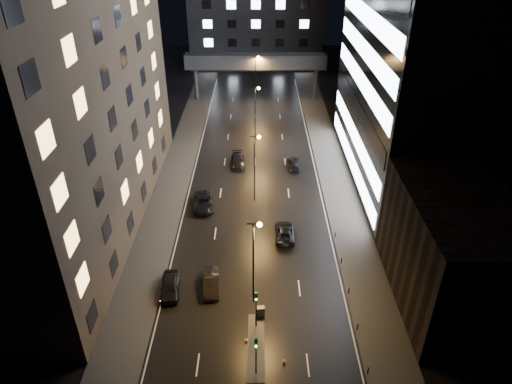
# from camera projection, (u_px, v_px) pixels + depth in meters

# --- Properties ---
(ground) EXTENTS (160.00, 160.00, 0.00)m
(ground) POSITION_uv_depth(u_px,v_px,m) (255.00, 162.00, 75.57)
(ground) COLOR black
(ground) RESTS_ON ground
(sidewalk_left) EXTENTS (5.00, 110.00, 0.15)m
(sidewalk_left) POSITION_uv_depth(u_px,v_px,m) (175.00, 176.00, 71.29)
(sidewalk_left) COLOR #383533
(sidewalk_left) RESTS_ON ground
(sidewalk_right) EXTENTS (5.00, 110.00, 0.15)m
(sidewalk_right) POSITION_uv_depth(u_px,v_px,m) (335.00, 176.00, 71.22)
(sidewalk_right) COLOR #383533
(sidewalk_right) RESTS_ON ground
(building_left) EXTENTS (15.00, 48.00, 40.00)m
(building_left) POSITION_uv_depth(u_px,v_px,m) (56.00, 70.00, 51.58)
(building_left) COLOR #2D2319
(building_left) RESTS_ON ground
(building_right_low) EXTENTS (10.00, 18.00, 12.00)m
(building_right_low) POSITION_uv_depth(u_px,v_px,m) (452.00, 251.00, 45.90)
(building_right_low) COLOR black
(building_right_low) RESTS_ON ground
(building_right_glass) EXTENTS (20.00, 36.00, 45.00)m
(building_right_glass) POSITION_uv_depth(u_px,v_px,m) (443.00, 25.00, 60.43)
(building_right_glass) COLOR black
(building_right_glass) RESTS_ON ground
(building_far) EXTENTS (34.00, 14.00, 25.00)m
(building_far) POSITION_uv_depth(u_px,v_px,m) (256.00, 17.00, 118.71)
(building_far) COLOR #333335
(building_far) RESTS_ON ground
(skybridge) EXTENTS (30.00, 3.00, 10.00)m
(skybridge) POSITION_uv_depth(u_px,v_px,m) (256.00, 62.00, 96.92)
(skybridge) COLOR #333335
(skybridge) RESTS_ON ground
(median_island) EXTENTS (1.60, 8.00, 0.15)m
(median_island) POSITION_uv_depth(u_px,v_px,m) (256.00, 346.00, 43.02)
(median_island) COLOR #383533
(median_island) RESTS_ON ground
(traffic_signal_near) EXTENTS (0.28, 0.34, 4.40)m
(traffic_signal_near) POSITION_uv_depth(u_px,v_px,m) (256.00, 304.00, 43.59)
(traffic_signal_near) COLOR black
(traffic_signal_near) RESTS_ON median_island
(traffic_signal_far) EXTENTS (0.28, 0.34, 4.40)m
(traffic_signal_far) POSITION_uv_depth(u_px,v_px,m) (256.00, 351.00, 38.89)
(traffic_signal_far) COLOR black
(traffic_signal_far) RESTS_ON median_island
(bollard_row) EXTENTS (0.12, 25.12, 0.90)m
(bollard_row) POSITION_uv_depth(u_px,v_px,m) (353.00, 309.00, 46.66)
(bollard_row) COLOR black
(bollard_row) RESTS_ON ground
(streetlight_near) EXTENTS (1.45, 0.50, 10.15)m
(streetlight_near) POSITION_uv_depth(u_px,v_px,m) (255.00, 253.00, 44.83)
(streetlight_near) COLOR black
(streetlight_near) RESTS_ON ground
(streetlight_mid_a) EXTENTS (1.45, 0.50, 10.15)m
(streetlight_mid_a) POSITION_uv_depth(u_px,v_px,m) (256.00, 160.00, 61.94)
(streetlight_mid_a) COLOR black
(streetlight_mid_a) RESTS_ON ground
(streetlight_mid_b) EXTENTS (1.45, 0.50, 10.15)m
(streetlight_mid_b) POSITION_uv_depth(u_px,v_px,m) (256.00, 107.00, 79.05)
(streetlight_mid_b) COLOR black
(streetlight_mid_b) RESTS_ON ground
(streetlight_far) EXTENTS (1.45, 0.50, 10.15)m
(streetlight_far) POSITION_uv_depth(u_px,v_px,m) (256.00, 73.00, 96.16)
(streetlight_far) COLOR black
(streetlight_far) RESTS_ON ground
(car_away_a) EXTENTS (2.39, 4.99, 1.65)m
(car_away_a) POSITION_uv_depth(u_px,v_px,m) (170.00, 286.00, 48.97)
(car_away_a) COLOR black
(car_away_a) RESTS_ON ground
(car_away_b) EXTENTS (2.07, 4.95, 1.59)m
(car_away_b) POSITION_uv_depth(u_px,v_px,m) (211.00, 283.00, 49.48)
(car_away_b) COLOR black
(car_away_b) RESTS_ON ground
(car_away_c) EXTENTS (3.28, 6.01, 1.60)m
(car_away_c) POSITION_uv_depth(u_px,v_px,m) (203.00, 202.00, 63.39)
(car_away_c) COLOR black
(car_away_c) RESTS_ON ground
(car_away_d) EXTENTS (2.62, 5.44, 1.53)m
(car_away_d) POSITION_uv_depth(u_px,v_px,m) (238.00, 161.00, 74.25)
(car_away_d) COLOR black
(car_away_d) RESTS_ON ground
(car_toward_a) EXTENTS (2.49, 5.23, 1.44)m
(car_toward_a) POSITION_uv_depth(u_px,v_px,m) (285.00, 232.00, 57.51)
(car_toward_a) COLOR black
(car_toward_a) RESTS_ON ground
(car_toward_b) EXTENTS (2.11, 4.88, 1.40)m
(car_toward_b) POSITION_uv_depth(u_px,v_px,m) (294.00, 163.00, 73.60)
(car_toward_b) COLOR black
(car_toward_b) RESTS_ON ground
(utility_cabinet) EXTENTS (0.91, 0.59, 1.28)m
(utility_cabinet) POSITION_uv_depth(u_px,v_px,m) (260.00, 312.00, 45.82)
(utility_cabinet) COLOR #515154
(utility_cabinet) RESTS_ON median_island
(cone_a) EXTENTS (0.38, 0.38, 0.46)m
(cone_a) POSITION_uv_depth(u_px,v_px,m) (246.00, 340.00, 43.44)
(cone_a) COLOR orange
(cone_a) RESTS_ON ground
(cone_b) EXTENTS (0.45, 0.45, 0.55)m
(cone_b) POSITION_uv_depth(u_px,v_px,m) (284.00, 361.00, 41.33)
(cone_b) COLOR #D6620B
(cone_b) RESTS_ON ground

